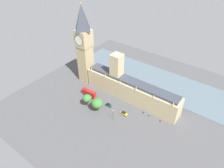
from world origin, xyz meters
TOP-DOWN VIEW (x-y plane):
  - ground_plane at (0.00, 0.00)m, footprint 135.63×135.63m
  - river_thames at (-30.40, 0.00)m, footprint 33.94×122.07m
  - parliament_building at (-1.99, -1.47)m, footprint 10.23×65.63m
  - clock_tower at (-0.90, -38.02)m, footprint 9.48×9.48m
  - double_decker_bus_kerbside at (12.66, -23.68)m, footprint 2.80×10.54m
  - car_dark_green_corner at (12.90, -7.15)m, footprint 2.01×4.18m
  - car_yellow_cab_midblock at (13.28, 4.76)m, footprint 2.10×4.62m
  - pedestrian_far_end at (5.46, 25.42)m, footprint 0.66×0.60m
  - pedestrian_leading at (5.19, 14.10)m, footprint 0.61×0.51m
  - pedestrian_opposite_hall at (5.52, 18.15)m, footprint 0.70×0.67m
  - plane_tree_under_trees at (21.06, -17.51)m, footprint 5.60×5.60m
  - plane_tree_by_river_gate at (20.58, -9.69)m, footprint 7.15×7.15m
  - street_lamp_near_tower at (20.35, 1.92)m, footprint 0.56×0.56m

SIDE VIEW (x-z plane):
  - ground_plane at x=0.00m, z-range 0.00..0.00m
  - river_thames at x=-30.40m, z-range 0.00..0.25m
  - pedestrian_far_end at x=5.46m, z-range -0.08..1.48m
  - pedestrian_opposite_hall at x=5.52m, z-range -0.08..1.60m
  - pedestrian_leading at x=5.19m, z-range -0.09..1.63m
  - car_dark_green_corner at x=12.90m, z-range 0.01..1.75m
  - car_yellow_cab_midblock at x=13.28m, z-range 0.02..1.76m
  - double_decker_bus_kerbside at x=12.66m, z-range 0.26..5.01m
  - street_lamp_near_tower at x=20.35m, z-range 1.32..8.37m
  - plane_tree_by_river_gate at x=20.58m, z-range 1.72..11.27m
  - plane_tree_under_trees at x=21.06m, z-range 2.14..11.28m
  - parliament_building at x=-1.99m, z-range -6.55..22.49m
  - clock_tower at x=-0.90m, z-range 0.95..56.83m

